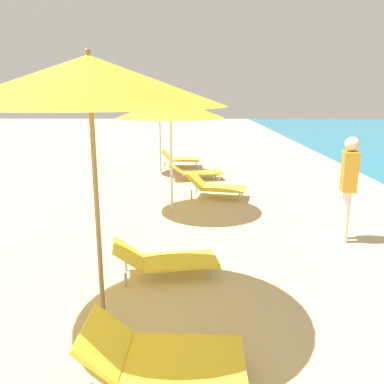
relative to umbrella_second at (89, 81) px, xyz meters
name	(u,v)px	position (x,y,z in m)	size (l,w,h in m)	color
umbrella_second	(89,81)	(0.00, 0.00, 0.00)	(2.60, 2.60, 2.82)	olive
lounger_second_shoreside	(164,259)	(0.58, 1.12, -2.27)	(1.46, 0.78, 0.51)	yellow
lounger_second_inland	(161,355)	(0.70, -0.94, -2.24)	(1.37, 0.72, 0.55)	yellow
umbrella_third	(171,108)	(0.51, 4.11, -0.39)	(2.12, 2.12, 2.39)	silver
lounger_third_shoreside	(215,186)	(1.47, 5.28, -2.23)	(1.45, 0.94, 0.58)	yellow
umbrella_farthest	(159,94)	(-0.07, 8.19, -0.13)	(1.81, 1.81, 2.69)	silver
lounger_farthest_shoreside	(179,158)	(0.47, 9.35, -2.22)	(1.26, 0.69, 0.59)	yellow
lounger_farthest_inland	(194,171)	(0.95, 7.27, -2.26)	(1.62, 0.82, 0.52)	yellow
person_walking_mid	(349,178)	(3.49, 2.48, -1.45)	(0.29, 0.40, 1.75)	silver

